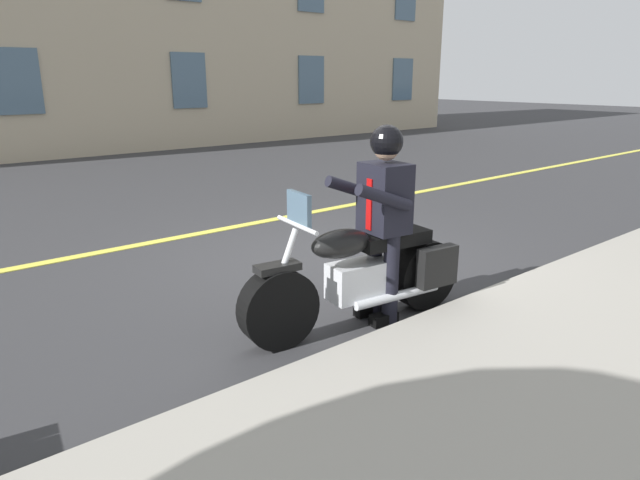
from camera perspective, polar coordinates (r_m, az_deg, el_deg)
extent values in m
plane|color=#333335|center=(6.71, 0.21, -2.11)|extent=(80.00, 80.00, 0.00)
cube|color=#E5DB4C|center=(8.29, -8.62, 1.34)|extent=(60.00, 0.16, 0.01)
cylinder|color=black|center=(4.54, -4.25, -6.98)|extent=(0.68, 0.28, 0.66)
cylinder|color=black|center=(5.38, 10.53, -3.42)|extent=(0.68, 0.28, 0.66)
cube|color=silver|center=(4.90, 4.04, -4.05)|extent=(0.59, 0.35, 0.32)
ellipsoid|color=black|center=(4.68, 2.15, -0.38)|extent=(0.59, 0.35, 0.24)
cube|color=black|center=(5.00, 7.37, 0.15)|extent=(0.73, 0.37, 0.12)
cube|color=black|center=(5.15, 11.84, -2.64)|extent=(0.41, 0.17, 0.36)
cube|color=black|center=(5.46, 8.67, -1.39)|extent=(0.41, 0.17, 0.36)
cylinder|color=silver|center=(4.45, -4.10, -3.73)|extent=(0.35, 0.09, 0.76)
cylinder|color=silver|center=(4.40, -2.36, 1.54)|extent=(0.11, 0.60, 0.04)
cube|color=black|center=(4.41, -4.35, -2.80)|extent=(0.38, 0.20, 0.06)
cylinder|color=silver|center=(5.01, 7.88, -5.65)|extent=(0.90, 0.19, 0.08)
cube|color=slate|center=(4.38, -2.15, 3.09)|extent=(0.08, 0.32, 0.28)
cylinder|color=black|center=(4.96, 7.21, -3.91)|extent=(0.14, 0.14, 0.84)
cube|color=black|center=(5.06, 6.53, -7.97)|extent=(0.27, 0.14, 0.10)
cylinder|color=black|center=(5.13, 5.53, -3.13)|extent=(0.14, 0.14, 0.84)
cube|color=black|center=(5.23, 4.89, -7.08)|extent=(0.27, 0.14, 0.10)
cube|color=black|center=(4.85, 6.61, 4.29)|extent=(0.37, 0.44, 0.60)
cube|color=red|center=(4.76, 5.08, 3.62)|extent=(0.03, 0.07, 0.44)
cylinder|color=black|center=(4.56, 6.57, 4.29)|extent=(0.56, 0.17, 0.28)
cylinder|color=black|center=(4.91, 3.38, 5.22)|extent=(0.56, 0.17, 0.28)
sphere|color=tan|center=(4.78, 6.78, 9.33)|extent=(0.22, 0.22, 0.22)
sphere|color=black|center=(4.78, 6.80, 9.93)|extent=(0.28, 0.28, 0.28)
cube|color=slate|center=(23.45, 8.40, 15.87)|extent=(1.10, 0.06, 1.60)
cube|color=slate|center=(20.28, -0.89, 15.99)|extent=(1.10, 0.06, 1.60)
cube|color=slate|center=(17.76, -13.18, 15.53)|extent=(1.10, 0.06, 1.60)
cube|color=slate|center=(16.22, -28.46, 14.01)|extent=(1.10, 0.06, 1.60)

